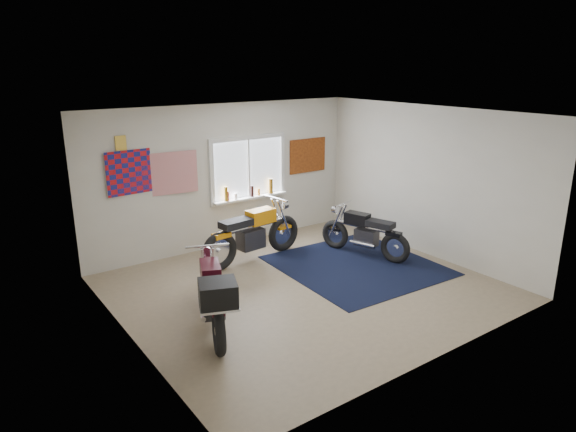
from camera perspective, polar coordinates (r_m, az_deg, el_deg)
ground at (r=8.16m, az=1.92°, el=-7.99°), size 5.50×5.50×0.00m
room_shell at (r=7.62m, az=2.04°, el=3.29°), size 5.50×5.50×5.50m
navy_rug at (r=9.07m, az=7.66°, el=-5.46°), size 2.62×2.71×0.01m
window_assembly at (r=9.94m, az=-4.42°, el=4.84°), size 1.66×0.17×1.26m
oil_bottles at (r=9.96m, az=-4.23°, el=2.82°), size 1.09×0.09×0.30m
flag_display at (r=8.83m, az=-18.10°, el=7.72°), size 1.60×0.10×1.17m
triumph_poster at (r=10.73m, az=2.20°, el=6.74°), size 0.90×0.03×0.70m
yellow_triumph at (r=9.11m, az=-3.98°, el=-2.11°), size 2.13×0.64×1.07m
black_chrome_bike at (r=9.44m, az=8.52°, el=-2.03°), size 0.73×1.75×0.92m
maroon_tourer at (r=6.74m, az=-8.28°, el=-8.85°), size 1.03×1.92×1.00m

